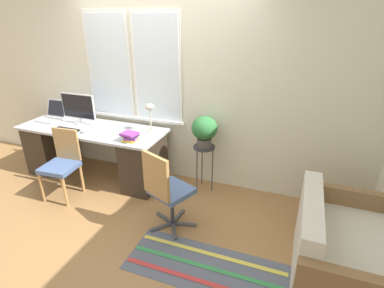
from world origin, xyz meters
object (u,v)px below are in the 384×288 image
at_px(keyboard, 67,130).
at_px(plant_stand, 204,151).
at_px(couch_loveseat, 338,254).
at_px(potted_plant, 204,130).
at_px(mouse, 83,132).
at_px(office_chair_swivel, 167,190).
at_px(book_stack, 130,136).
at_px(laptop, 52,116).
at_px(desk_chair_wooden, 62,162).
at_px(monitor, 78,107).
at_px(desk_lamp, 150,111).

distance_m(keyboard, plant_stand, 1.88).
bearing_deg(couch_loveseat, potted_plant, 57.17).
distance_m(mouse, office_chair_swivel, 1.55).
bearing_deg(book_stack, laptop, 168.55).
height_order(mouse, book_stack, book_stack).
height_order(laptop, book_stack, laptop).
bearing_deg(desk_chair_wooden, couch_loveseat, -8.85).
xyz_separation_m(laptop, keyboard, (0.52, -0.29, -0.05)).
relative_size(mouse, couch_loveseat, 0.06).
bearing_deg(keyboard, plant_stand, 11.62).
distance_m(laptop, monitor, 0.54).
height_order(monitor, mouse, monitor).
bearing_deg(office_chair_swivel, book_stack, -11.89).
distance_m(monitor, mouse, 0.46).
xyz_separation_m(keyboard, office_chair_swivel, (1.71, -0.51, -0.26)).
relative_size(keyboard, mouse, 5.15).
distance_m(couch_loveseat, plant_stand, 1.88).
height_order(laptop, couch_loveseat, laptop).
bearing_deg(office_chair_swivel, mouse, 3.58).
distance_m(laptop, office_chair_swivel, 2.39).
xyz_separation_m(desk_lamp, book_stack, (-0.08, -0.39, -0.22)).
bearing_deg(couch_loveseat, keyboard, 79.46).
xyz_separation_m(desk_chair_wooden, plant_stand, (1.65, 0.73, 0.10)).
height_order(keyboard, mouse, mouse).
bearing_deg(potted_plant, mouse, -166.48).
bearing_deg(monitor, office_chair_swivel, -25.09).
distance_m(laptop, potted_plant, 2.35).
height_order(desk_chair_wooden, office_chair_swivel, office_chair_swivel).
bearing_deg(monitor, desk_lamp, 4.25).
xyz_separation_m(monitor, desk_lamp, (1.09, 0.08, 0.04)).
xyz_separation_m(monitor, potted_plant, (1.84, 0.08, -0.11)).
bearing_deg(monitor, potted_plant, 2.59).
xyz_separation_m(desk_lamp, desk_chair_wooden, (-0.90, -0.73, -0.56)).
xyz_separation_m(mouse, office_chair_swivel, (1.44, -0.51, -0.27)).
distance_m(mouse, book_stack, 0.73).
bearing_deg(plant_stand, monitor, -177.41).
bearing_deg(laptop, office_chair_swivel, -19.87).
distance_m(keyboard, desk_lamp, 1.17).
relative_size(keyboard, plant_stand, 0.57).
bearing_deg(laptop, desk_chair_wooden, -42.94).
relative_size(desk_lamp, couch_loveseat, 0.31).
xyz_separation_m(laptop, desk_lamp, (1.60, 0.08, 0.22)).
xyz_separation_m(book_stack, plant_stand, (0.83, 0.39, -0.24)).
xyz_separation_m(keyboard, mouse, (0.27, 0.00, 0.01)).
bearing_deg(desk_lamp, desk_chair_wooden, -140.87).
xyz_separation_m(book_stack, office_chair_swivel, (0.71, -0.50, -0.31)).
height_order(laptop, desk_chair_wooden, laptop).
height_order(couch_loveseat, plant_stand, couch_loveseat).
bearing_deg(keyboard, laptop, 150.47).
xyz_separation_m(office_chair_swivel, couch_loveseat, (1.68, -0.12, -0.21)).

